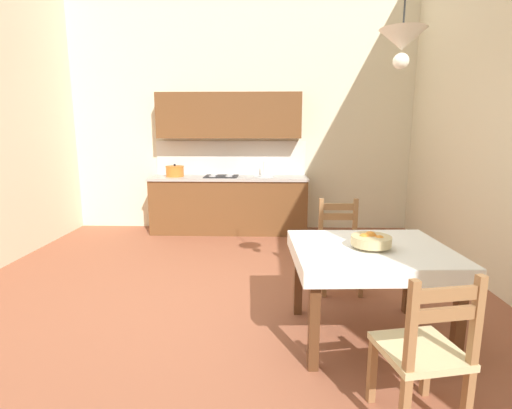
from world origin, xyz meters
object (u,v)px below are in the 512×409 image
object	(u,v)px
kitchen_cabinetry	(229,179)
fruit_bowl	(371,241)
dining_table	(370,263)
pendant_lamp	(402,41)
dining_chair_camera_side	(424,353)
dining_chair_kitchen_side	(340,248)

from	to	relation	value
kitchen_cabinetry	fruit_bowl	world-z (taller)	kitchen_cabinetry
dining_table	fruit_bowl	xyz separation A→B (m)	(-0.01, -0.03, 0.19)
fruit_bowl	pendant_lamp	bearing A→B (deg)	-5.75
dining_chair_camera_side	pendant_lamp	bearing A→B (deg)	86.67
dining_chair_camera_side	pendant_lamp	xyz separation A→B (m)	(0.05, 0.89, 1.79)
dining_table	dining_chair_camera_side	world-z (taller)	dining_chair_camera_side
kitchen_cabinetry	dining_chair_kitchen_side	bearing A→B (deg)	-59.02
kitchen_cabinetry	pendant_lamp	world-z (taller)	pendant_lamp
fruit_bowl	pendant_lamp	xyz separation A→B (m)	(0.13, -0.01, 1.42)
fruit_bowl	kitchen_cabinetry	bearing A→B (deg)	113.23
dining_table	dining_chair_kitchen_side	xyz separation A→B (m)	(-0.05, 0.98, -0.18)
dining_chair_kitchen_side	pendant_lamp	distance (m)	2.07
dining_chair_camera_side	dining_chair_kitchen_side	bearing A→B (deg)	93.57
kitchen_cabinetry	dining_table	world-z (taller)	kitchen_cabinetry
dining_chair_kitchen_side	pendant_lamp	world-z (taller)	pendant_lamp
dining_chair_kitchen_side	kitchen_cabinetry	bearing A→B (deg)	120.98
kitchen_cabinetry	pendant_lamp	xyz separation A→B (m)	(1.54, -3.31, 1.38)
fruit_bowl	dining_chair_kitchen_side	bearing A→B (deg)	92.42
dining_table	fruit_bowl	distance (m)	0.20
kitchen_cabinetry	fruit_bowl	size ratio (longest dim) A/B	8.29
dining_table	dining_chair_kitchen_side	bearing A→B (deg)	93.19
dining_chair_kitchen_side	fruit_bowl	world-z (taller)	dining_chair_kitchen_side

